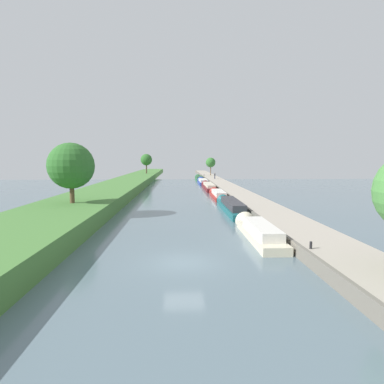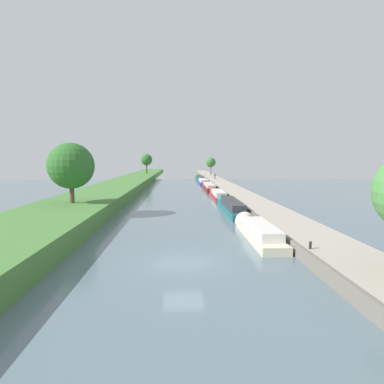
{
  "view_description": "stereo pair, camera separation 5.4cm",
  "coord_description": "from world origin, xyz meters",
  "px_view_note": "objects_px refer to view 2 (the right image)",
  "views": [
    {
      "loc": [
        -0.29,
        -19.29,
        6.4
      ],
      "look_at": [
        1.84,
        32.37,
        1.0
      ],
      "focal_mm": 30.07,
      "sensor_mm": 36.0,
      "label": 1
    },
    {
      "loc": [
        -0.24,
        -19.29,
        6.4
      ],
      "look_at": [
        1.84,
        32.37,
        1.0
      ],
      "focal_mm": 30.07,
      "sensor_mm": 36.0,
      "label": 2
    }
  ],
  "objects_px": {
    "narrowboat_green": "(199,178)",
    "mooring_bollard_near": "(310,245)",
    "mooring_bollard_far": "(204,175)",
    "narrowboat_cream": "(257,231)",
    "person_walking": "(215,176)",
    "narrowboat_red": "(218,194)",
    "narrowboat_maroon": "(209,186)",
    "narrowboat_teal": "(231,206)",
    "narrowboat_blue": "(203,181)"
  },
  "relations": [
    {
      "from": "narrowboat_cream",
      "to": "person_walking",
      "type": "bearing_deg",
      "value": 86.82
    },
    {
      "from": "narrowboat_red",
      "to": "mooring_bollard_near",
      "type": "xyz_separation_m",
      "value": [
        1.74,
        -33.24,
        0.56
      ]
    },
    {
      "from": "narrowboat_blue",
      "to": "mooring_bollard_near",
      "type": "relative_size",
      "value": 30.72
    },
    {
      "from": "mooring_bollard_near",
      "to": "person_walking",
      "type": "bearing_deg",
      "value": 88.55
    },
    {
      "from": "narrowboat_red",
      "to": "narrowboat_green",
      "type": "xyz_separation_m",
      "value": [
        -0.21,
        45.24,
        -0.05
      ]
    },
    {
      "from": "narrowboat_green",
      "to": "narrowboat_cream",
      "type": "bearing_deg",
      "value": -89.82
    },
    {
      "from": "narrowboat_maroon",
      "to": "person_walking",
      "type": "xyz_separation_m",
      "value": [
        3.68,
        21.1,
        1.16
      ]
    },
    {
      "from": "narrowboat_cream",
      "to": "narrowboat_green",
      "type": "relative_size",
      "value": 0.77
    },
    {
      "from": "narrowboat_cream",
      "to": "narrowboat_maroon",
      "type": "bearing_deg",
      "value": 90.3
    },
    {
      "from": "person_walking",
      "to": "narrowboat_red",
      "type": "bearing_deg",
      "value": -95.59
    },
    {
      "from": "narrowboat_green",
      "to": "narrowboat_red",
      "type": "bearing_deg",
      "value": -89.74
    },
    {
      "from": "narrowboat_maroon",
      "to": "mooring_bollard_far",
      "type": "relative_size",
      "value": 35.81
    },
    {
      "from": "narrowboat_green",
      "to": "mooring_bollard_near",
      "type": "xyz_separation_m",
      "value": [
        1.95,
        -78.48,
        0.61
      ]
    },
    {
      "from": "narrowboat_green",
      "to": "mooring_bollard_far",
      "type": "xyz_separation_m",
      "value": [
        1.95,
        6.03,
        0.61
      ]
    },
    {
      "from": "narrowboat_red",
      "to": "narrowboat_maroon",
      "type": "distance_m",
      "value": 14.59
    },
    {
      "from": "narrowboat_red",
      "to": "mooring_bollard_far",
      "type": "distance_m",
      "value": 51.31
    },
    {
      "from": "narrowboat_cream",
      "to": "narrowboat_blue",
      "type": "xyz_separation_m",
      "value": [
        -0.25,
        57.19,
        -0.05
      ]
    },
    {
      "from": "narrowboat_teal",
      "to": "person_walking",
      "type": "relative_size",
      "value": 8.57
    },
    {
      "from": "narrowboat_cream",
      "to": "mooring_bollard_near",
      "type": "height_order",
      "value": "narrowboat_cream"
    },
    {
      "from": "narrowboat_red",
      "to": "narrowboat_green",
      "type": "relative_size",
      "value": 0.84
    },
    {
      "from": "narrowboat_green",
      "to": "person_walking",
      "type": "distance_m",
      "value": 10.31
    },
    {
      "from": "narrowboat_cream",
      "to": "mooring_bollard_near",
      "type": "distance_m",
      "value": 6.71
    },
    {
      "from": "narrowboat_cream",
      "to": "person_walking",
      "type": "distance_m",
      "value": 62.57
    },
    {
      "from": "narrowboat_cream",
      "to": "narrowboat_red",
      "type": "relative_size",
      "value": 0.91
    },
    {
      "from": "narrowboat_cream",
      "to": "narrowboat_green",
      "type": "height_order",
      "value": "narrowboat_cream"
    },
    {
      "from": "narrowboat_teal",
      "to": "narrowboat_blue",
      "type": "relative_size",
      "value": 1.03
    },
    {
      "from": "narrowboat_teal",
      "to": "narrowboat_green",
      "type": "distance_m",
      "value": 58.77
    },
    {
      "from": "narrowboat_cream",
      "to": "narrowboat_maroon",
      "type": "relative_size",
      "value": 0.66
    },
    {
      "from": "narrowboat_teal",
      "to": "narrowboat_green",
      "type": "xyz_separation_m",
      "value": [
        -0.18,
        58.77,
        -0.15
      ]
    },
    {
      "from": "narrowboat_cream",
      "to": "person_walking",
      "type": "height_order",
      "value": "person_walking"
    },
    {
      "from": "narrowboat_maroon",
      "to": "mooring_bollard_far",
      "type": "bearing_deg",
      "value": 86.98
    },
    {
      "from": "mooring_bollard_near",
      "to": "mooring_bollard_far",
      "type": "height_order",
      "value": "same"
    },
    {
      "from": "narrowboat_maroon",
      "to": "mooring_bollard_near",
      "type": "xyz_separation_m",
      "value": [
        1.94,
        -47.83,
        0.51
      ]
    },
    {
      "from": "narrowboat_teal",
      "to": "narrowboat_maroon",
      "type": "relative_size",
      "value": 0.88
    },
    {
      "from": "narrowboat_cream",
      "to": "narrowboat_red",
      "type": "distance_m",
      "value": 26.77
    },
    {
      "from": "narrowboat_teal",
      "to": "person_walking",
      "type": "xyz_separation_m",
      "value": [
        3.52,
        49.22,
        1.11
      ]
    },
    {
      "from": "person_walking",
      "to": "mooring_bollard_near",
      "type": "xyz_separation_m",
      "value": [
        -1.75,
        -68.93,
        -0.65
      ]
    },
    {
      "from": "narrowboat_maroon",
      "to": "mooring_bollard_far",
      "type": "xyz_separation_m",
      "value": [
        1.94,
        36.68,
        0.51
      ]
    },
    {
      "from": "mooring_bollard_far",
      "to": "narrowboat_green",
      "type": "bearing_deg",
      "value": -107.93
    },
    {
      "from": "narrowboat_green",
      "to": "mooring_bollard_near",
      "type": "height_order",
      "value": "narrowboat_green"
    },
    {
      "from": "narrowboat_maroon",
      "to": "mooring_bollard_far",
      "type": "height_order",
      "value": "narrowboat_maroon"
    },
    {
      "from": "narrowboat_red",
      "to": "person_walking",
      "type": "bearing_deg",
      "value": 84.41
    },
    {
      "from": "narrowboat_cream",
      "to": "narrowboat_teal",
      "type": "height_order",
      "value": "narrowboat_teal"
    },
    {
      "from": "narrowboat_green",
      "to": "mooring_bollard_far",
      "type": "distance_m",
      "value": 6.37
    },
    {
      "from": "narrowboat_teal",
      "to": "narrowboat_cream",
      "type": "bearing_deg",
      "value": -89.78
    },
    {
      "from": "narrowboat_red",
      "to": "mooring_bollard_near",
      "type": "bearing_deg",
      "value": -87.0
    },
    {
      "from": "narrowboat_red",
      "to": "person_walking",
      "type": "xyz_separation_m",
      "value": [
        3.49,
        35.69,
        1.21
      ]
    },
    {
      "from": "narrowboat_teal",
      "to": "narrowboat_maroon",
      "type": "bearing_deg",
      "value": 90.34
    },
    {
      "from": "mooring_bollard_near",
      "to": "mooring_bollard_far",
      "type": "distance_m",
      "value": 84.51
    },
    {
      "from": "mooring_bollard_near",
      "to": "mooring_bollard_far",
      "type": "relative_size",
      "value": 1.0
    }
  ]
}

